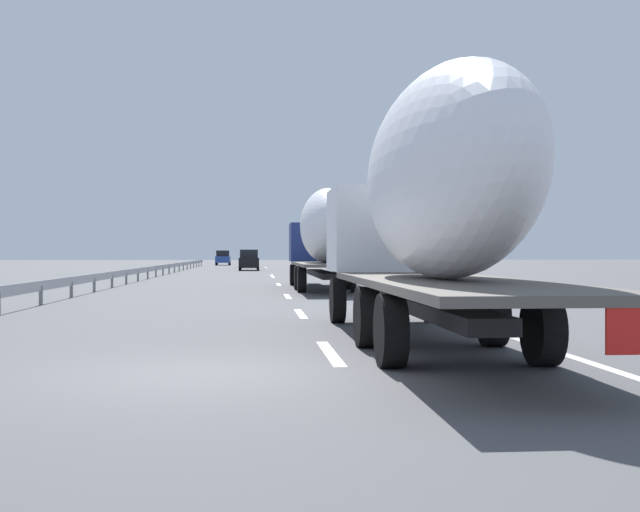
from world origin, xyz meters
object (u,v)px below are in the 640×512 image
at_px(car_black_suv, 249,260).
at_px(truck_trailing, 430,198).
at_px(truck_lead, 324,234).
at_px(road_sign, 343,245).
at_px(car_red_compact, 249,259).
at_px(car_blue_sedan, 223,258).

bearing_deg(car_black_suv, truck_trailing, -176.62).
xyz_separation_m(truck_lead, car_black_suv, (38.91, 3.54, -1.50)).
bearing_deg(road_sign, truck_trailing, 175.68).
xyz_separation_m(truck_trailing, car_red_compact, (73.16, 3.67, -1.65)).
bearing_deg(car_blue_sedan, truck_lead, -174.18).
relative_size(car_red_compact, car_black_suv, 0.91).
relative_size(car_red_compact, road_sign, 1.33).
xyz_separation_m(truck_trailing, car_blue_sedan, (91.44, 7.17, -1.60)).
height_order(car_red_compact, car_black_suv, car_black_suv).
bearing_deg(car_black_suv, road_sign, -160.64).
xyz_separation_m(truck_lead, car_red_compact, (52.14, 3.67, -1.54)).
relative_size(truck_lead, car_black_suv, 3.09).
distance_m(car_red_compact, car_blue_sedan, 18.61).
relative_size(truck_trailing, road_sign, 4.32).
relative_size(truck_lead, road_sign, 4.50).
distance_m(car_black_suv, car_blue_sedan, 31.71).
bearing_deg(truck_trailing, car_red_compact, 2.87).
relative_size(car_blue_sedan, road_sign, 1.44).
height_order(car_red_compact, road_sign, road_sign).
bearing_deg(car_red_compact, car_black_suv, -179.44).
bearing_deg(truck_lead, car_black_suv, 5.20).
xyz_separation_m(car_black_suv, car_blue_sedan, (31.50, 3.63, 0.01)).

